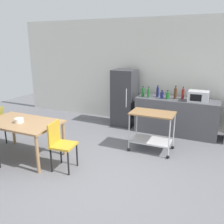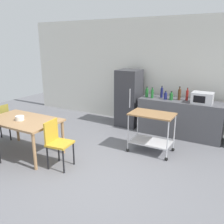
{
  "view_description": "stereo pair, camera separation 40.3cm",
  "coord_description": "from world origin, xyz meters",
  "px_view_note": "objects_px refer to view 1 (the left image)",
  "views": [
    {
      "loc": [
        1.79,
        -3.3,
        2.24
      ],
      "look_at": [
        -0.24,
        1.2,
        0.8
      ],
      "focal_mm": 38.14,
      "sensor_mm": 36.0,
      "label": 1
    },
    {
      "loc": [
        2.15,
        -3.12,
        2.24
      ],
      "look_at": [
        -0.24,
        1.2,
        0.8
      ],
      "focal_mm": 38.14,
      "sensor_mm": 36.0,
      "label": 2
    }
  ],
  "objects_px": {
    "kitchen_cart": "(152,125)",
    "bottle_wine": "(143,92)",
    "bottle_olive_oil": "(149,93)",
    "bottle_hot_sauce": "(183,94)",
    "microwave": "(198,96)",
    "chair_mustard": "(60,142)",
    "refrigerator": "(124,98)",
    "bottle_soy_sauce": "(162,95)",
    "dining_table": "(22,125)",
    "fruit_bowl": "(19,120)",
    "bottle_vinegar": "(158,92)",
    "bottle_soda": "(175,93)",
    "bottle_sparkling_water": "(168,95)"
  },
  "relations": [
    {
      "from": "chair_mustard",
      "to": "microwave",
      "type": "distance_m",
      "value": 3.36
    },
    {
      "from": "bottle_soy_sauce",
      "to": "chair_mustard",
      "type": "bearing_deg",
      "value": -115.02
    },
    {
      "from": "dining_table",
      "to": "microwave",
      "type": "bearing_deg",
      "value": 39.44
    },
    {
      "from": "kitchen_cart",
      "to": "bottle_vinegar",
      "type": "distance_m",
      "value": 1.4
    },
    {
      "from": "bottle_soy_sauce",
      "to": "bottle_sparkling_water",
      "type": "distance_m",
      "value": 0.14
    },
    {
      "from": "dining_table",
      "to": "chair_mustard",
      "type": "relative_size",
      "value": 1.69
    },
    {
      "from": "kitchen_cart",
      "to": "bottle_sparkling_water",
      "type": "distance_m",
      "value": 1.24
    },
    {
      "from": "bottle_vinegar",
      "to": "kitchen_cart",
      "type": "bearing_deg",
      "value": -80.13
    },
    {
      "from": "kitchen_cart",
      "to": "microwave",
      "type": "bearing_deg",
      "value": 55.79
    },
    {
      "from": "chair_mustard",
      "to": "bottle_soda",
      "type": "distance_m",
      "value": 3.15
    },
    {
      "from": "bottle_sparkling_water",
      "to": "bottle_hot_sauce",
      "type": "height_order",
      "value": "bottle_hot_sauce"
    },
    {
      "from": "kitchen_cart",
      "to": "bottle_hot_sauce",
      "type": "bearing_deg",
      "value": 72.84
    },
    {
      "from": "dining_table",
      "to": "chair_mustard",
      "type": "distance_m",
      "value": 0.98
    },
    {
      "from": "kitchen_cart",
      "to": "bottle_hot_sauce",
      "type": "relative_size",
      "value": 2.95
    },
    {
      "from": "bottle_vinegar",
      "to": "bottle_hot_sauce",
      "type": "bearing_deg",
      "value": 0.73
    },
    {
      "from": "dining_table",
      "to": "bottle_soda",
      "type": "bearing_deg",
      "value": 46.35
    },
    {
      "from": "bottle_olive_oil",
      "to": "refrigerator",
      "type": "bearing_deg",
      "value": 165.07
    },
    {
      "from": "bottle_wine",
      "to": "bottle_olive_oil",
      "type": "distance_m",
      "value": 0.17
    },
    {
      "from": "bottle_vinegar",
      "to": "fruit_bowl",
      "type": "bearing_deg",
      "value": -126.9
    },
    {
      "from": "bottle_olive_oil",
      "to": "bottle_sparkling_water",
      "type": "distance_m",
      "value": 0.48
    },
    {
      "from": "bottle_soy_sauce",
      "to": "fruit_bowl",
      "type": "height_order",
      "value": "bottle_soy_sauce"
    },
    {
      "from": "bottle_soy_sauce",
      "to": "fruit_bowl",
      "type": "xyz_separation_m",
      "value": [
        -2.19,
        -2.57,
        -0.19
      ]
    },
    {
      "from": "chair_mustard",
      "to": "refrigerator",
      "type": "bearing_deg",
      "value": -9.07
    },
    {
      "from": "fruit_bowl",
      "to": "bottle_sparkling_water",
      "type": "bearing_deg",
      "value": 48.02
    },
    {
      "from": "bottle_olive_oil",
      "to": "bottle_soy_sauce",
      "type": "relative_size",
      "value": 1.3
    },
    {
      "from": "chair_mustard",
      "to": "microwave",
      "type": "xyz_separation_m",
      "value": [
        2.07,
        2.59,
        0.51
      ]
    },
    {
      "from": "kitchen_cart",
      "to": "bottle_wine",
      "type": "height_order",
      "value": "bottle_wine"
    },
    {
      "from": "kitchen_cart",
      "to": "bottle_wine",
      "type": "relative_size",
      "value": 3.42
    },
    {
      "from": "chair_mustard",
      "to": "bottle_olive_oil",
      "type": "distance_m",
      "value": 2.78
    },
    {
      "from": "bottle_vinegar",
      "to": "bottle_soda",
      "type": "relative_size",
      "value": 0.9
    },
    {
      "from": "bottle_vinegar",
      "to": "bottle_hot_sauce",
      "type": "relative_size",
      "value": 0.97
    },
    {
      "from": "bottle_olive_oil",
      "to": "bottle_soy_sauce",
      "type": "distance_m",
      "value": 0.34
    },
    {
      "from": "fruit_bowl",
      "to": "chair_mustard",
      "type": "bearing_deg",
      "value": -1.72
    },
    {
      "from": "refrigerator",
      "to": "bottle_sparkling_water",
      "type": "xyz_separation_m",
      "value": [
        1.22,
        -0.17,
        0.21
      ]
    },
    {
      "from": "bottle_olive_oil",
      "to": "bottle_sparkling_water",
      "type": "height_order",
      "value": "bottle_olive_oil"
    },
    {
      "from": "bottle_soy_sauce",
      "to": "bottle_sparkling_water",
      "type": "relative_size",
      "value": 0.97
    },
    {
      "from": "refrigerator",
      "to": "kitchen_cart",
      "type": "distance_m",
      "value": 1.78
    },
    {
      "from": "bottle_soy_sauce",
      "to": "bottle_soda",
      "type": "xyz_separation_m",
      "value": [
        0.31,
        0.1,
        0.05
      ]
    },
    {
      "from": "refrigerator",
      "to": "fruit_bowl",
      "type": "distance_m",
      "value": 2.97
    },
    {
      "from": "bottle_vinegar",
      "to": "bottle_sparkling_water",
      "type": "distance_m",
      "value": 0.32
    },
    {
      "from": "bottle_sparkling_water",
      "to": "bottle_soda",
      "type": "relative_size",
      "value": 0.66
    },
    {
      "from": "dining_table",
      "to": "fruit_bowl",
      "type": "bearing_deg",
      "value": -93.93
    },
    {
      "from": "bottle_soy_sauce",
      "to": "bottle_hot_sauce",
      "type": "bearing_deg",
      "value": 17.58
    },
    {
      "from": "bottle_wine",
      "to": "bottle_soda",
      "type": "relative_size",
      "value": 0.81
    },
    {
      "from": "refrigerator",
      "to": "bottle_olive_oil",
      "type": "bearing_deg",
      "value": -14.93
    },
    {
      "from": "bottle_olive_oil",
      "to": "microwave",
      "type": "bearing_deg",
      "value": 0.28
    },
    {
      "from": "bottle_vinegar",
      "to": "bottle_soy_sauce",
      "type": "relative_size",
      "value": 1.41
    },
    {
      "from": "refrigerator",
      "to": "bottle_vinegar",
      "type": "xyz_separation_m",
      "value": [
        0.93,
        -0.04,
        0.25
      ]
    },
    {
      "from": "dining_table",
      "to": "bottle_vinegar",
      "type": "distance_m",
      "value": 3.37
    },
    {
      "from": "refrigerator",
      "to": "bottle_soy_sauce",
      "type": "relative_size",
      "value": 7.36
    }
  ]
}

